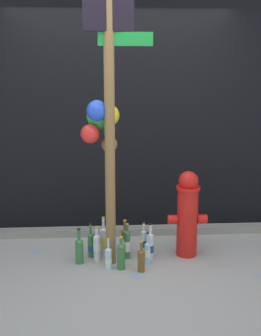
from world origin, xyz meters
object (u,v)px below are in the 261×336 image
bottle_7 (91,245)px  bottle_8 (150,245)px  fire_hydrant (187,213)px  bottle_10 (121,255)px  memorial_post (105,108)px  bottle_4 (127,244)px  bottle_5 (79,250)px  bottle_2 (125,241)px  bottle_1 (108,258)px  bottle_11 (147,252)px  bottle_0 (97,246)px  bottle_3 (141,259)px  bottle_6 (144,242)px  bottle_9 (104,241)px

bottle_7 → bottle_8: bearing=-6.7°
fire_hydrant → bottle_10: fire_hydrant is taller
memorial_post → bottle_4: bearing=4.6°
bottle_5 → bottle_2: bearing=23.6°
bottle_1 → bottle_11: 0.39m
bottle_10 → bottle_11: bearing=20.6°
bottle_4 → bottle_0: bearing=-173.6°
bottle_1 → bottle_8: (0.42, 0.20, 0.03)m
bottle_7 → fire_hydrant: bearing=0.2°
bottle_3 → bottle_11: bottle_11 is taller
fire_hydrant → bottle_6: 0.53m
bottle_1 → bottle_4: bottle_4 is taller
bottle_9 → bottle_11: size_ratio=1.28×
bottle_4 → bottle_5: bottle_4 is taller
fire_hydrant → bottle_6: (-0.44, 0.00, -0.30)m
bottle_5 → bottle_4: bearing=10.8°
bottle_0 → bottle_1: 0.22m
bottle_7 → bottle_1: bearing=-57.2°
bottle_9 → bottle_10: bearing=-62.5°
bottle_1 → bottle_3: bearing=-14.5°
bottle_3 → bottle_2: bearing=108.1°
bottle_7 → bottle_3: bearing=-36.0°
bottle_6 → bottle_9: 0.40m
fire_hydrant → bottle_4: bearing=-175.4°
bottle_6 → bottle_11: size_ratio=1.12×
bottle_6 → bottle_9: (-0.40, 0.03, 0.01)m
bottle_1 → bottle_4: bearing=49.5°
bottle_7 → bottle_11: 0.58m
bottle_1 → bottle_6: 0.45m
bottle_3 → bottle_9: bearing=132.6°
bottle_7 → bottle_9: bottle_9 is taller
bottle_3 → bottle_4: (-0.12, 0.30, 0.03)m
memorial_post → bottle_8: 1.43m
fire_hydrant → bottle_2: 0.70m
bottle_3 → bottle_6: bottle_6 is taller
bottle_2 → bottle_4: 0.11m
bottle_6 → bottle_10: size_ratio=1.11×
bottle_6 → bottle_11: bottle_6 is taller
bottle_0 → bottle_7: size_ratio=0.97×
memorial_post → bottle_0: size_ratio=7.27×
bottle_0 → bottle_7: (-0.06, 0.08, -0.01)m
bottle_7 → bottle_10: bearing=-44.1°
bottle_4 → bottle_9: bottle_9 is taller
memorial_post → bottle_8: memorial_post is taller
bottle_6 → bottle_8: (0.06, -0.08, -0.00)m
bottle_5 → bottle_6: (0.64, 0.14, 0.01)m
memorial_post → bottle_4: size_ratio=6.95×
bottle_4 → bottle_10: (-0.07, -0.24, -0.01)m
bottle_0 → bottle_1: (0.11, -0.19, -0.04)m
bottle_0 → bottle_4: (0.30, 0.03, -0.00)m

